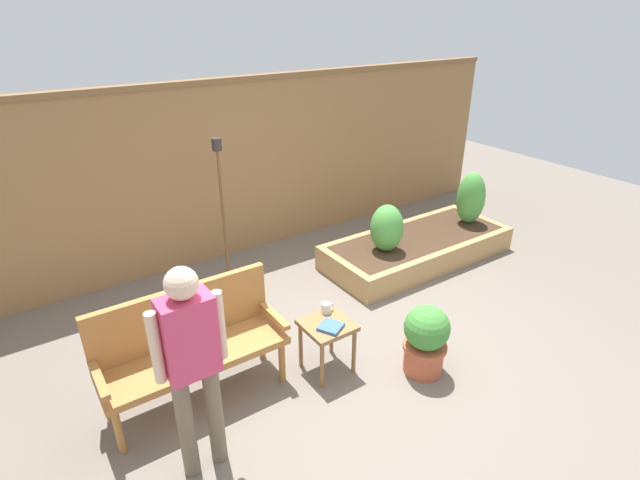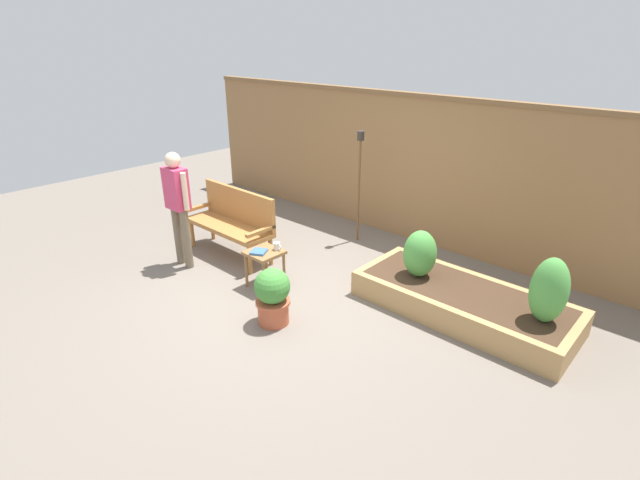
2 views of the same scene
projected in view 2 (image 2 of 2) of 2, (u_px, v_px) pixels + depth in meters
ground_plane at (281, 297)px, 5.69m from camera, size 14.00×14.00×0.00m
fence_back at (406, 167)px, 7.02m from camera, size 8.40×0.14×2.16m
garden_bench at (233, 217)px, 6.62m from camera, size 1.44×0.48×0.94m
side_table at (265, 257)px, 5.78m from camera, size 0.40×0.40×0.48m
cup_on_table at (277, 246)px, 5.77m from camera, size 0.12×0.08×0.09m
book_on_table at (259, 252)px, 5.70m from camera, size 0.24×0.24×0.03m
potted_boxwood at (273, 295)px, 5.05m from camera, size 0.39×0.39×0.65m
raised_planter_bed at (463, 302)px, 5.29m from camera, size 2.40×1.00×0.30m
shrub_near_bench at (420, 254)px, 5.45m from camera, size 0.38×0.38×0.56m
shrub_far_corner at (549, 290)px, 4.54m from camera, size 0.36×0.36×0.68m
tiki_torch at (360, 167)px, 6.82m from camera, size 0.10×0.10×1.66m
person_by_bench at (178, 200)px, 6.11m from camera, size 0.47×0.20×1.56m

